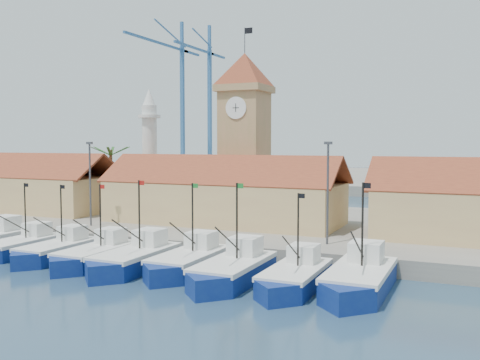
% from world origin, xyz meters
% --- Properties ---
extents(ground, '(400.00, 400.00, 0.00)m').
position_xyz_m(ground, '(0.00, 0.00, 0.00)').
color(ground, navy).
rests_on(ground, ground).
extents(quay, '(140.00, 32.00, 1.50)m').
position_xyz_m(quay, '(0.00, 24.00, 0.75)').
color(quay, gray).
rests_on(quay, ground).
extents(terminal, '(240.00, 80.00, 2.00)m').
position_xyz_m(terminal, '(0.00, 110.00, 1.00)').
color(terminal, gray).
rests_on(terminal, ground).
extents(boat_3, '(3.40, 9.31, 7.05)m').
position_xyz_m(boat_3, '(-12.77, 2.79, 0.73)').
color(boat_3, navy).
rests_on(boat_3, ground).
extents(boat_4, '(3.40, 9.31, 7.04)m').
position_xyz_m(boat_4, '(-8.22, 2.57, 0.73)').
color(boat_4, navy).
rests_on(boat_4, ground).
extents(boat_5, '(3.50, 9.58, 7.25)m').
position_xyz_m(boat_5, '(-3.64, 2.28, 0.75)').
color(boat_5, navy).
rests_on(boat_5, ground).
extents(boat_6, '(3.74, 10.25, 7.76)m').
position_xyz_m(boat_6, '(0.45, 2.10, 0.80)').
color(boat_6, navy).
rests_on(boat_6, ground).
extents(boat_7, '(3.65, 10.01, 7.57)m').
position_xyz_m(boat_7, '(4.89, 3.17, 0.78)').
color(boat_7, navy).
rests_on(boat_7, ground).
extents(boat_8, '(3.78, 10.35, 7.83)m').
position_xyz_m(boat_8, '(9.44, 1.82, 0.81)').
color(boat_8, navy).
rests_on(boat_8, ground).
extents(boat_9, '(3.47, 9.52, 7.20)m').
position_xyz_m(boat_9, '(14.23, 2.01, 0.74)').
color(boat_9, navy).
rests_on(boat_9, ground).
extents(boat_10, '(3.90, 10.68, 8.08)m').
position_xyz_m(boat_10, '(18.63, 2.95, 0.84)').
color(boat_10, navy).
rests_on(boat_10, ground).
extents(hall_left, '(31.20, 10.13, 7.61)m').
position_xyz_m(hall_left, '(-32.00, 20.00, 3.99)').
color(hall_left, '#D4B574').
rests_on(hall_left, quay).
extents(hall_center, '(27.04, 10.13, 7.61)m').
position_xyz_m(hall_center, '(0.00, 20.00, 3.99)').
color(hall_center, '#D4B574').
rests_on(hall_center, quay).
extents(clock_tower, '(5.80, 5.80, 22.70)m').
position_xyz_m(clock_tower, '(0.00, 26.00, 11.96)').
color(clock_tower, tan).
rests_on(clock_tower, quay).
extents(minaret, '(3.00, 3.00, 16.30)m').
position_xyz_m(minaret, '(-15.00, 28.00, 9.73)').
color(minaret, silver).
rests_on(minaret, quay).
extents(palm_tree, '(5.60, 5.03, 8.39)m').
position_xyz_m(palm_tree, '(-20.00, 26.00, 6.25)').
color(palm_tree, brown).
rests_on(palm_tree, quay).
extents(lamp_posts, '(80.70, 0.25, 9.03)m').
position_xyz_m(lamp_posts, '(0.50, 12.00, 6.48)').
color(lamp_posts, '#3F3F44').
rests_on(lamp_posts, quay).
extents(crane_blue_far, '(1.00, 37.75, 43.13)m').
position_xyz_m(crane_blue_far, '(-52.64, 99.85, 26.35)').
color(crane_blue_far, '#326499').
rests_on(crane_blue_far, terminal).
extents(crane_blue_near, '(1.00, 29.89, 42.82)m').
position_xyz_m(crane_blue_near, '(-46.84, 106.99, 25.53)').
color(crane_blue_near, '#326499').
rests_on(crane_blue_near, terminal).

